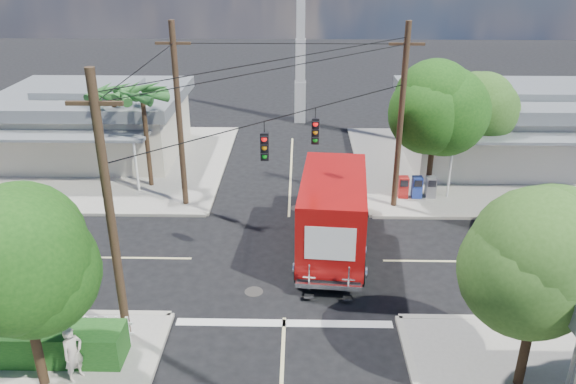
{
  "coord_description": "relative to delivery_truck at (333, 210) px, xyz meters",
  "views": [
    {
      "loc": [
        0.47,
        -20.24,
        11.99
      ],
      "look_at": [
        0.0,
        2.0,
        2.2
      ],
      "focal_mm": 35.0,
      "sensor_mm": 36.0,
      "label": 1
    }
  ],
  "objects": [
    {
      "name": "palm_nw_back",
      "position": [
        -11.43,
        7.94,
        2.86
      ],
      "size": [
        3.01,
        3.08,
        5.19
      ],
      "color": "#422D1C",
      "rests_on": "sidewalk_nw"
    },
    {
      "name": "tree_ne_front",
      "position": [
        5.28,
        5.7,
        2.96
      ],
      "size": [
        4.21,
        4.14,
        6.66
      ],
      "color": "#422D1C",
      "rests_on": "sidewalk_ne"
    },
    {
      "name": "palm_nw_front",
      "position": [
        -9.43,
        6.44,
        3.23
      ],
      "size": [
        3.01,
        3.08,
        5.59
      ],
      "color": "#422D1C",
      "rests_on": "sidewalk_nw"
    },
    {
      "name": "building_nw",
      "position": [
        -13.93,
        11.4,
        0.41
      ],
      "size": [
        10.8,
        10.2,
        4.3
      ],
      "color": "beige",
      "rests_on": "sidewalk_nw"
    },
    {
      "name": "ground",
      "position": [
        -1.93,
        -1.06,
        -1.81
      ],
      "size": [
        120.0,
        120.0,
        0.0
      ],
      "primitive_type": "plane",
      "color": "black",
      "rests_on": "ground"
    },
    {
      "name": "vending_boxes",
      "position": [
        4.57,
        5.14,
        -1.12
      ],
      "size": [
        1.9,
        0.5,
        1.1
      ],
      "color": "red",
      "rests_on": "sidewalk_ne"
    },
    {
      "name": "hedge_sw",
      "position": [
        -9.93,
        -7.46,
        -1.12
      ],
      "size": [
        6.2,
        1.2,
        1.1
      ],
      "primitive_type": "cube",
      "color": "#144515",
      "rests_on": "sidewalk_sw"
    },
    {
      "name": "pedestrian",
      "position": [
        -8.03,
        -8.33,
        -0.77
      ],
      "size": [
        0.7,
        0.79,
        1.81
      ],
      "primitive_type": "imported",
      "rotation": [
        0.0,
        0.0,
        1.05
      ],
      "color": "beige",
      "rests_on": "sidewalk_sw"
    },
    {
      "name": "parked_car",
      "position": [
        10.11,
        0.72,
        -1.0
      ],
      "size": [
        6.35,
        4.14,
        1.63
      ],
      "primitive_type": "imported",
      "rotation": [
        0.0,
        0.0,
        1.31
      ],
      "color": "silver",
      "rests_on": "ground"
    },
    {
      "name": "sidewalk_nw",
      "position": [
        -12.81,
        9.82,
        -1.74
      ],
      "size": [
        14.12,
        14.12,
        0.14
      ],
      "color": "gray",
      "rests_on": "ground"
    },
    {
      "name": "tree_se",
      "position": [
        5.08,
        -8.3,
        2.23
      ],
      "size": [
        3.67,
        3.54,
        5.62
      ],
      "color": "#422D1C",
      "rests_on": "sidewalk_se"
    },
    {
      "name": "building_ne",
      "position": [
        10.57,
        10.9,
        0.51
      ],
      "size": [
        11.8,
        10.2,
        4.5
      ],
      "color": "silver",
      "rests_on": "sidewalk_ne"
    },
    {
      "name": "sidewalk_ne",
      "position": [
        8.95,
        9.82,
        -1.74
      ],
      "size": [
        14.12,
        14.12,
        0.14
      ],
      "color": "gray",
      "rests_on": "ground"
    },
    {
      "name": "delivery_truck",
      "position": [
        0.0,
        0.0,
        0.0
      ],
      "size": [
        3.26,
        8.41,
        3.56
      ],
      "color": "black",
      "rests_on": "ground"
    },
    {
      "name": "utility_poles",
      "position": [
        -3.51,
        0.54,
        2.86
      ],
      "size": [
        12.0,
        10.68,
        9.0
      ],
      "color": "#473321",
      "rests_on": "ground"
    },
    {
      "name": "road_markings",
      "position": [
        -1.93,
        -2.53,
        -1.8
      ],
      "size": [
        32.0,
        32.0,
        0.01
      ],
      "color": "beige",
      "rests_on": "ground"
    },
    {
      "name": "picket_fence",
      "position": [
        -9.73,
        -6.66,
        -1.13
      ],
      "size": [
        5.94,
        0.06,
        1.0
      ],
      "color": "silver",
      "rests_on": "sidewalk_sw"
    },
    {
      "name": "tree_ne_back",
      "position": [
        7.88,
        7.9,
        2.38
      ],
      "size": [
        3.77,
        3.66,
        5.82
      ],
      "color": "#422D1C",
      "rests_on": "sidewalk_ne"
    },
    {
      "name": "tree_sw_front",
      "position": [
        -8.92,
        -8.6,
        2.52
      ],
      "size": [
        3.88,
        3.78,
        6.03
      ],
      "color": "#422D1C",
      "rests_on": "sidewalk_sw"
    },
    {
      "name": "radio_tower",
      "position": [
        -1.43,
        18.94,
        3.83
      ],
      "size": [
        0.8,
        0.8,
        17.0
      ],
      "color": "silver",
      "rests_on": "ground"
    }
  ]
}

